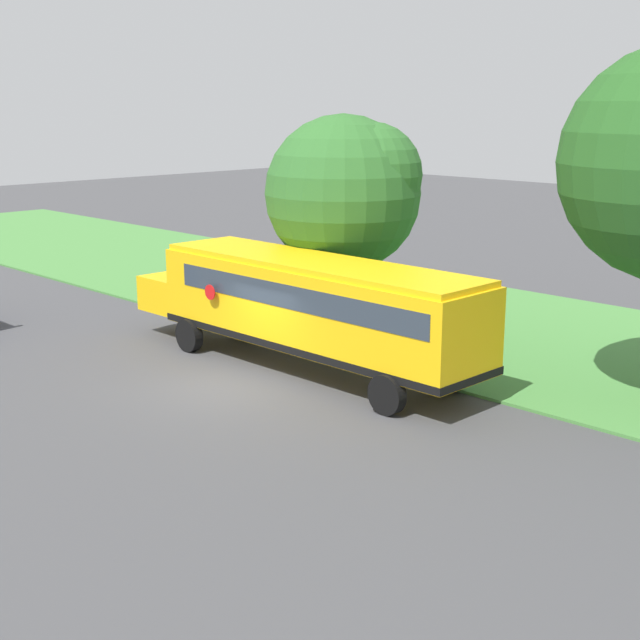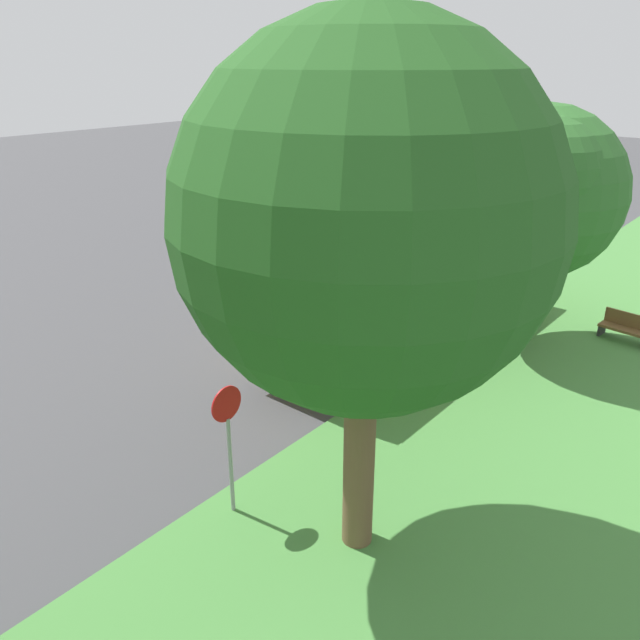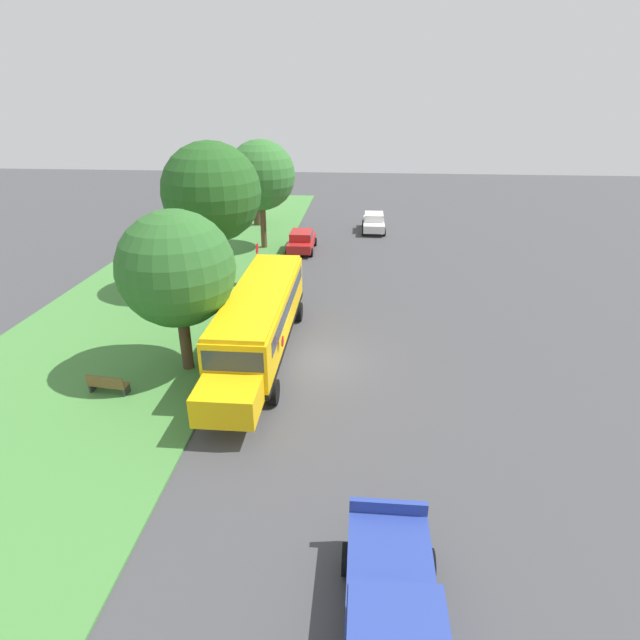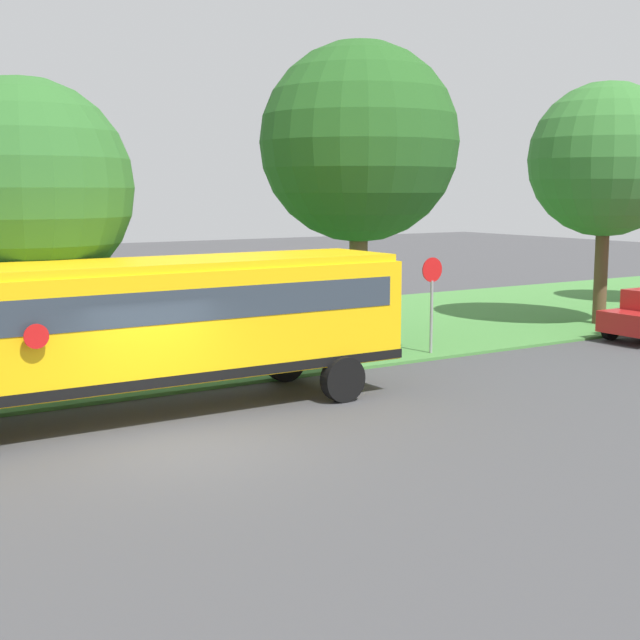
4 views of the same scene
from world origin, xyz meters
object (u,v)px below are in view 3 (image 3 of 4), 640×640
at_px(oak_tree_beside_bus, 176,265).
at_px(oak_tree_far_end, 261,176).
at_px(car_red_nearest, 302,240).
at_px(oak_tree_across_road, 256,172).
at_px(park_bench, 108,384).
at_px(pickup_truck, 393,624).
at_px(car_white_middle, 374,221).
at_px(oak_tree_roadside_mid, 209,191).
at_px(stop_sign, 258,259).
at_px(school_bus, 260,317).

height_order(oak_tree_beside_bus, oak_tree_far_end, oak_tree_far_end).
bearing_deg(car_red_nearest, oak_tree_across_road, 122.23).
height_order(car_red_nearest, park_bench, car_red_nearest).
relative_size(pickup_truck, oak_tree_beside_bus, 0.77).
relative_size(oak_tree_beside_bus, park_bench, 4.26).
distance_m(car_red_nearest, car_white_middle, 8.67).
bearing_deg(oak_tree_far_end, oak_tree_across_road, 104.75).
bearing_deg(oak_tree_across_road, oak_tree_roadside_mid, -87.30).
xyz_separation_m(car_red_nearest, park_bench, (-5.33, -20.78, -0.40)).
height_order(car_white_middle, park_bench, car_white_middle).
bearing_deg(park_bench, oak_tree_across_road, 89.31).
height_order(oak_tree_far_end, oak_tree_across_road, oak_tree_far_end).
bearing_deg(car_white_middle, stop_sign, -117.14).
distance_m(oak_tree_across_road, park_bench, 29.02).
bearing_deg(car_white_middle, oak_tree_roadside_mid, -122.52).
bearing_deg(car_red_nearest, pickup_truck, -79.67).
distance_m(school_bus, oak_tree_roadside_mid, 10.10).
relative_size(stop_sign, park_bench, 1.67).
xyz_separation_m(pickup_truck, park_bench, (-10.83, 9.40, -0.60)).
relative_size(oak_tree_beside_bus, oak_tree_across_road, 1.02).
xyz_separation_m(oak_tree_far_end, stop_sign, (1.22, -8.28, -3.83)).
xyz_separation_m(car_white_middle, park_bench, (-10.93, -27.40, -0.40)).
xyz_separation_m(school_bus, car_white_middle, (5.46, 23.51, -1.05)).
xyz_separation_m(oak_tree_roadside_mid, oak_tree_far_end, (1.18, 9.21, -0.46)).
relative_size(pickup_truck, oak_tree_far_end, 0.66).
relative_size(car_red_nearest, park_bench, 2.67).
bearing_deg(oak_tree_beside_bus, pickup_truck, -54.70).
height_order(oak_tree_across_road, park_bench, oak_tree_across_road).
xyz_separation_m(oak_tree_far_end, oak_tree_across_road, (-1.96, 7.46, -0.78)).
distance_m(oak_tree_beside_bus, oak_tree_far_end, 18.78).
xyz_separation_m(car_red_nearest, oak_tree_beside_bus, (-2.91, -18.31, 3.86)).
relative_size(oak_tree_beside_bus, oak_tree_roadside_mid, 0.80).
distance_m(car_white_middle, oak_tree_across_road, 11.36).
relative_size(car_white_middle, stop_sign, 1.61).
bearing_deg(school_bus, oak_tree_across_road, 101.69).
relative_size(car_red_nearest, pickup_truck, 0.81).
distance_m(car_white_middle, oak_tree_far_end, 11.59).
xyz_separation_m(car_white_middle, pickup_truck, (-0.10, -36.80, 0.20)).
xyz_separation_m(oak_tree_far_end, park_bench, (-2.31, -21.24, -5.09)).
bearing_deg(park_bench, oak_tree_roadside_mid, 84.62).
relative_size(car_red_nearest, oak_tree_beside_bus, 0.63).
bearing_deg(car_red_nearest, oak_tree_beside_bus, -99.04).
height_order(car_red_nearest, oak_tree_across_road, oak_tree_across_road).
height_order(car_red_nearest, oak_tree_far_end, oak_tree_far_end).
height_order(pickup_truck, oak_tree_roadside_mid, oak_tree_roadside_mid).
bearing_deg(oak_tree_beside_bus, car_white_middle, 71.14).
distance_m(school_bus, park_bench, 6.87).
bearing_deg(oak_tree_across_road, car_white_middle, -6.97).
xyz_separation_m(school_bus, oak_tree_far_end, (-3.17, 17.35, 3.64)).
bearing_deg(pickup_truck, oak_tree_roadside_mid, 114.35).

